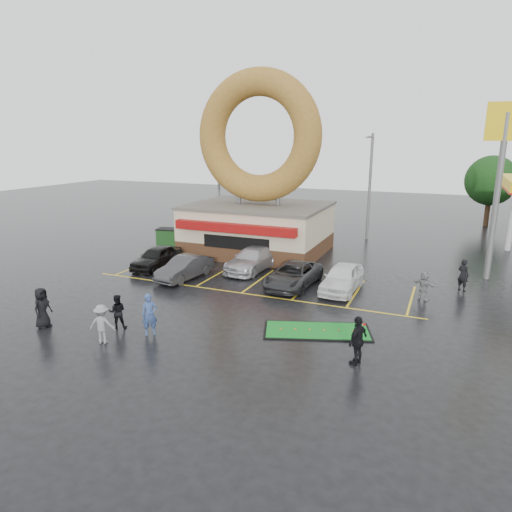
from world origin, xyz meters
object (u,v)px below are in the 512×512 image
at_px(car_dgrey, 185,268).
at_px(donut_shop, 258,194).
at_px(dumpster, 169,237).
at_px(car_silver, 253,259).
at_px(streetlight_mid, 370,184).
at_px(putting_green, 317,331).
at_px(streetlight_left, 218,180).
at_px(car_grey, 293,275).
at_px(car_black, 157,257).
at_px(shell_sign, 502,159).
at_px(person_cameraman, 358,340).
at_px(car_white, 342,278).
at_px(person_blue, 150,315).

bearing_deg(car_dgrey, donut_shop, 88.36).
relative_size(car_dgrey, dumpster, 2.38).
distance_m(donut_shop, car_silver, 6.43).
bearing_deg(streetlight_mid, car_dgrey, -117.18).
distance_m(car_silver, putting_green, 10.56).
bearing_deg(streetlight_left, streetlight_mid, 4.09).
xyz_separation_m(streetlight_left, putting_green, (15.42, -20.04, -4.74)).
distance_m(car_silver, car_grey, 4.21).
xyz_separation_m(car_black, car_grey, (9.76, -0.12, -0.05)).
height_order(donut_shop, shell_sign, donut_shop).
distance_m(streetlight_left, car_black, 14.78).
distance_m(streetlight_mid, putting_green, 21.61).
bearing_deg(car_dgrey, person_cameraman, -22.31).
relative_size(shell_sign, car_dgrey, 2.47).
xyz_separation_m(donut_shop, car_dgrey, (-1.41, -8.44, -3.76)).
xyz_separation_m(donut_shop, putting_green, (8.42, -13.09, -4.43)).
height_order(donut_shop, car_silver, donut_shop).
relative_size(shell_sign, car_white, 2.32).
bearing_deg(car_white, car_silver, 165.19).
bearing_deg(person_blue, car_dgrey, 70.21).
height_order(car_grey, putting_green, car_grey).
relative_size(donut_shop, putting_green, 2.58).
bearing_deg(donut_shop, person_cameraman, -55.39).
bearing_deg(shell_sign, dumpster, 179.55).
distance_m(car_dgrey, car_silver, 4.66).
bearing_deg(dumpster, car_grey, -37.28).
height_order(streetlight_left, car_grey, streetlight_left).
relative_size(shell_sign, putting_green, 2.03).
distance_m(car_dgrey, car_white, 9.69).
distance_m(car_black, car_grey, 9.77).
height_order(person_cameraman, dumpster, person_cameraman).
relative_size(car_black, dumpster, 2.44).
xyz_separation_m(car_grey, person_blue, (-3.67, -9.14, 0.25)).
relative_size(person_cameraman, dumpster, 1.09).
bearing_deg(car_silver, car_white, -11.21).
relative_size(streetlight_mid, car_silver, 1.74).
distance_m(streetlight_left, putting_green, 25.72).
height_order(donut_shop, car_black, donut_shop).
height_order(car_white, person_cameraman, person_cameraman).
distance_m(shell_sign, putting_green, 16.07).
distance_m(car_silver, dumpster, 10.25).
relative_size(streetlight_mid, person_cameraman, 4.58).
height_order(dumpster, putting_green, dumpster).
relative_size(streetlight_mid, car_dgrey, 2.10).
height_order(person_blue, person_cameraman, person_cameraman).
height_order(streetlight_mid, person_blue, streetlight_mid).
bearing_deg(car_silver, streetlight_mid, 73.35).
bearing_deg(car_silver, car_grey, -25.77).
xyz_separation_m(car_white, person_cameraman, (2.51, -8.53, 0.21)).
bearing_deg(car_silver, dumpster, 161.54).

